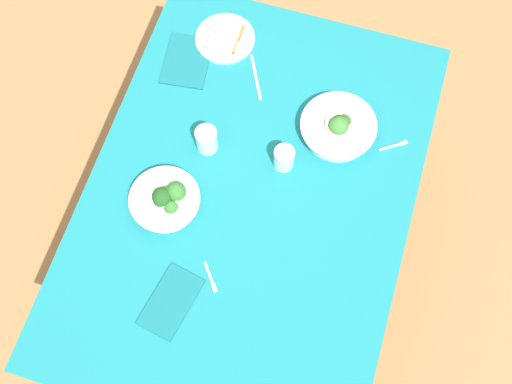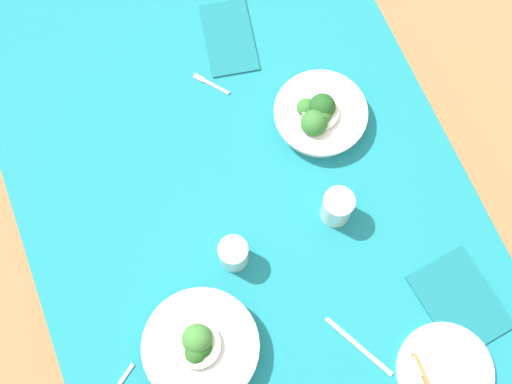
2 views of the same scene
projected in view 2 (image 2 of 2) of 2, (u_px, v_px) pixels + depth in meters
ground_plane at (246, 262)px, 2.35m from camera, size 6.00×6.00×0.00m
dining_table at (243, 206)px, 1.74m from camera, size 1.48×1.04×0.74m
broccoli_bowl_far at (319, 115)px, 1.67m from camera, size 0.23×0.23×0.10m
broccoli_bowl_near at (201, 347)px, 1.49m from camera, size 0.25×0.25×0.10m
bread_side_plate at (445, 372)px, 1.50m from camera, size 0.21×0.21×0.03m
water_glass_center at (337, 207)px, 1.58m from camera, size 0.07×0.07×0.10m
water_glass_side at (233, 254)px, 1.55m from camera, size 0.07×0.07×0.09m
fork_by_near_bowl at (210, 83)px, 1.73m from camera, size 0.09×0.07×0.00m
table_knife_left at (359, 346)px, 1.53m from camera, size 0.17×0.09×0.00m
napkin_folded_upper at (229, 38)px, 1.77m from camera, size 0.23×0.16×0.01m
napkin_folded_lower at (460, 302)px, 1.56m from camera, size 0.23×0.18×0.01m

